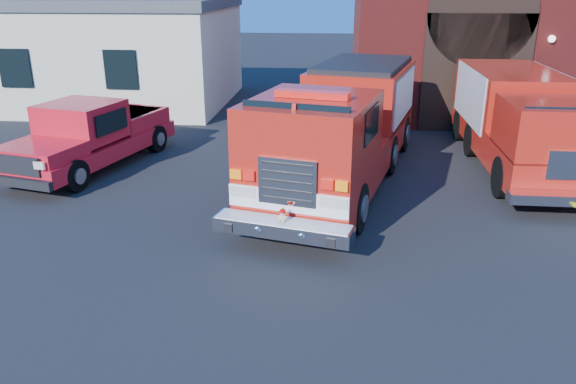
# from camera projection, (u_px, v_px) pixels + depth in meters

# --- Properties ---
(ground) EXTENTS (100.00, 100.00, 0.00)m
(ground) POSITION_uv_depth(u_px,v_px,m) (293.00, 230.00, 11.94)
(ground) COLOR black
(ground) RESTS_ON ground
(parking_stripe_mid) EXTENTS (0.12, 3.00, 0.01)m
(parking_stripe_mid) POSITION_uv_depth(u_px,v_px,m) (546.00, 178.00, 15.11)
(parking_stripe_mid) COLOR yellow
(parking_stripe_mid) RESTS_ON ground
(parking_stripe_far) EXTENTS (0.12, 3.00, 0.01)m
(parking_stripe_far) POSITION_uv_depth(u_px,v_px,m) (514.00, 147.00, 17.91)
(parking_stripe_far) COLOR yellow
(parking_stripe_far) RESTS_ON ground
(fire_station) EXTENTS (15.20, 10.20, 8.45)m
(fire_station) POSITION_uv_depth(u_px,v_px,m) (543.00, 1.00, 22.72)
(fire_station) COLOR maroon
(fire_station) RESTS_ON ground
(side_building) EXTENTS (10.20, 8.20, 4.35)m
(side_building) POSITION_uv_depth(u_px,v_px,m) (110.00, 51.00, 24.07)
(side_building) COLOR beige
(side_building) RESTS_ON ground
(fire_engine) EXTENTS (4.70, 9.60, 2.85)m
(fire_engine) POSITION_uv_depth(u_px,v_px,m) (343.00, 126.00, 14.42)
(fire_engine) COLOR black
(fire_engine) RESTS_ON ground
(pickup_truck) EXTENTS (3.39, 6.08, 1.88)m
(pickup_truck) POSITION_uv_depth(u_px,v_px,m) (90.00, 136.00, 15.78)
(pickup_truck) COLOR black
(pickup_truck) RESTS_ON ground
(secondary_truck) EXTENTS (2.51, 7.87, 2.55)m
(secondary_truck) POSITION_uv_depth(u_px,v_px,m) (520.00, 118.00, 15.66)
(secondary_truck) COLOR black
(secondary_truck) RESTS_ON ground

